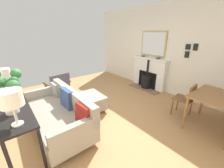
% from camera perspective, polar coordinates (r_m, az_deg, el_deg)
% --- Properties ---
extents(ground_plane, '(5.55, 5.91, 0.01)m').
position_cam_1_polar(ground_plane, '(3.61, -9.68, -11.92)').
color(ground_plane, '#A87A4C').
extents(wall_left, '(0.12, 5.91, 2.77)m').
position_cam_1_polar(wall_left, '(5.03, 18.64, 13.43)').
color(wall_left, silver).
rests_on(wall_left, ground).
extents(fireplace, '(0.52, 1.35, 1.09)m').
position_cam_1_polar(fireplace, '(5.14, 14.78, 3.56)').
color(fireplace, brown).
rests_on(fireplace, ground).
extents(mirror_over_mantel, '(0.04, 0.95, 0.80)m').
position_cam_1_polar(mirror_over_mantel, '(5.03, 16.64, 15.61)').
color(mirror_over_mantel, tan).
extents(mantel_bowl_near, '(0.13, 0.13, 0.04)m').
position_cam_1_polar(mantel_bowl_near, '(5.19, 12.74, 11.19)').
color(mantel_bowl_near, '#47382D').
rests_on(mantel_bowl_near, fireplace).
extents(mantel_bowl_far, '(0.14, 0.14, 0.05)m').
position_cam_1_polar(mantel_bowl_far, '(4.84, 18.35, 10.05)').
color(mantel_bowl_far, '#334C56').
rests_on(mantel_bowl_far, fireplace).
extents(sofa, '(0.86, 1.96, 0.80)m').
position_cam_1_polar(sofa, '(3.15, -20.73, -11.03)').
color(sofa, '#B2B2B7').
rests_on(sofa, ground).
extents(ottoman, '(0.67, 0.79, 0.41)m').
position_cam_1_polar(ottoman, '(3.64, -9.08, -7.01)').
color(ottoman, '#B2B2B7').
rests_on(ottoman, ground).
extents(armchair_accent, '(0.75, 0.66, 0.75)m').
position_cam_1_polar(armchair_accent, '(4.65, -21.26, 0.30)').
color(armchair_accent, '#4C3321').
rests_on(armchair_accent, ground).
extents(console_table, '(0.43, 1.79, 0.78)m').
position_cam_1_polar(console_table, '(2.90, -35.41, -8.48)').
color(console_table, black).
rests_on(console_table, ground).
extents(table_lamp_near_end, '(0.23, 0.23, 0.49)m').
position_cam_1_polar(table_lamp_near_end, '(3.39, -38.00, 3.00)').
color(table_lamp_near_end, '#B2B2B7').
rests_on(table_lamp_near_end, console_table).
extents(table_lamp_far_end, '(0.28, 0.28, 0.49)m').
position_cam_1_polar(table_lamp_far_end, '(2.10, -36.27, -5.07)').
color(table_lamp_far_end, beige).
rests_on(table_lamp_far_end, console_table).
extents(potted_plant, '(0.45, 0.53, 0.66)m').
position_cam_1_polar(potted_plant, '(2.45, -37.64, -0.63)').
color(potted_plant, silver).
rests_on(potted_plant, console_table).
extents(book_stack, '(0.27, 0.20, 0.09)m').
position_cam_1_polar(book_stack, '(2.96, -36.08, -5.44)').
color(book_stack, '#4C7056').
rests_on(book_stack, console_table).
extents(dining_table, '(1.01, 0.85, 0.76)m').
position_cam_1_polar(dining_table, '(3.44, 37.48, -5.44)').
color(dining_table, olive).
rests_on(dining_table, ground).
extents(dining_chair_near_fireplace, '(0.43, 0.43, 0.82)m').
position_cam_1_polar(dining_chair_near_fireplace, '(3.64, 28.47, -5.06)').
color(dining_chair_near_fireplace, brown).
rests_on(dining_chair_near_fireplace, ground).
extents(photo_gallery_row, '(0.02, 0.32, 0.40)m').
position_cam_1_polar(photo_gallery_row, '(4.48, 29.49, 12.22)').
color(photo_gallery_row, black).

